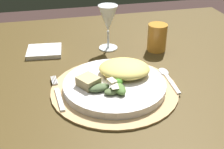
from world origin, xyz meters
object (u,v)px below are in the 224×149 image
at_px(wine_glass, 108,20).
at_px(amber_tumbler, 157,37).
at_px(fork, 58,94).
at_px(spoon, 166,76).
at_px(dining_table, 107,106).
at_px(dinner_plate, 116,85).
at_px(napkin, 44,51).

bearing_deg(wine_glass, amber_tumbler, -17.61).
xyz_separation_m(fork, spoon, (0.31, 0.03, -0.00)).
bearing_deg(dining_table, fork, -145.62).
bearing_deg(dining_table, amber_tumbler, 28.83).
distance_m(dining_table, fork, 0.23).
height_order(dinner_plate, amber_tumbler, amber_tumbler).
relative_size(wine_glass, amber_tumbler, 1.66).
xyz_separation_m(dinner_plate, napkin, (-0.18, 0.28, -0.01)).
bearing_deg(napkin, fork, -84.51).
bearing_deg(amber_tumbler, dining_table, -151.17).
height_order(napkin, amber_tumbler, amber_tumbler).
xyz_separation_m(napkin, wine_glass, (0.22, -0.01, 0.10)).
xyz_separation_m(dining_table, dinner_plate, (0.00, -0.11, 0.14)).
relative_size(fork, napkin, 1.51).
bearing_deg(napkin, wine_glass, -3.15).
xyz_separation_m(wine_glass, amber_tumbler, (0.16, -0.05, -0.06)).
xyz_separation_m(napkin, amber_tumbler, (0.38, -0.06, 0.04)).
relative_size(dining_table, wine_glass, 8.49).
bearing_deg(wine_glass, dinner_plate, -97.98).
bearing_deg(dinner_plate, amber_tumbler, 47.73).
xyz_separation_m(dining_table, amber_tumbler, (0.20, 0.11, 0.17)).
relative_size(spoon, napkin, 1.26).
xyz_separation_m(dining_table, fork, (-0.15, -0.10, 0.14)).
distance_m(spoon, napkin, 0.42).
xyz_separation_m(dining_table, napkin, (-0.18, 0.17, 0.14)).
relative_size(spoon, wine_glass, 0.93).
xyz_separation_m(fork, wine_glass, (0.19, 0.27, 0.10)).
bearing_deg(dining_table, napkin, 135.59).
bearing_deg(amber_tumbler, fork, -148.71).
bearing_deg(napkin, dining_table, -44.41).
height_order(spoon, wine_glass, wine_glass).
relative_size(fork, spoon, 1.19).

